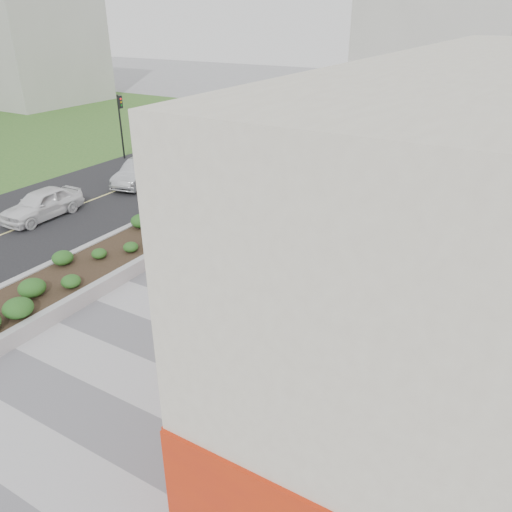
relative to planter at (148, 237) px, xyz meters
The scene contains 13 objects.
ground 8.91m from the planter, 51.84° to the right, with size 160.00×160.00×0.00m, color gray.
walkway 6.81m from the planter, 36.03° to the right, with size 8.00×36.00×0.01m, color #A8A8AD.
building 13.12m from the planter, ahead, with size 6.04×24.08×8.00m.
planter is the anchor object (origin of this frame).
street 6.51m from the planter, behind, with size 10.00×40.00×0.00m, color black.
traffic_signal_near 10.90m from the planter, 99.35° to the left, with size 0.33×0.28×4.20m.
traffic_signal_far 15.00m from the planter, 137.54° to the left, with size 0.33×0.28×4.20m.
distant_bldg_north_l 48.95m from the planter, 89.40° to the left, with size 16.00×12.00×20.00m, color #ADAAA3.
manhole_cover 7.22m from the planter, 33.69° to the right, with size 0.44×0.44×0.01m, color #595654.
skateboarder 7.26m from the planter, 20.11° to the right, with size 0.50×0.74×1.51m.
car_white 6.58m from the planter, behind, with size 1.66×4.13×1.41m, color white.
car_silver 8.78m from the planter, 134.24° to the left, with size 1.50×4.30×1.42m, color #ACB0B4.
car_dark 12.63m from the planter, 115.88° to the left, with size 2.05×5.03×1.46m, color black.
Camera 1 is at (8.32, -7.39, 9.02)m, focal length 35.00 mm.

